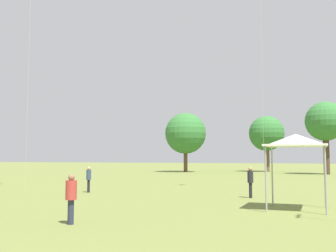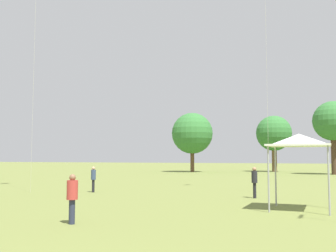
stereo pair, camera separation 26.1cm
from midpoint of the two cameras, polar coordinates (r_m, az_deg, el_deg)
The scene contains 7 objects.
person_standing_0 at distance 25.52m, azimuth -11.72°, elevation -7.24°, with size 0.43×0.43×1.62m.
person_standing_2 at distance 22.07m, azimuth 11.54°, elevation -7.58°, with size 0.32×0.32×1.68m.
person_standing_4 at distance 13.60m, azimuth -14.43°, elevation -9.62°, with size 0.48×0.48×1.64m.
canopy_tent at distance 17.56m, azimuth 17.64°, elevation -2.08°, with size 2.59×2.59×3.20m.
distant_tree_0 at distance 55.57m, azimuth 21.74°, elevation 0.55°, with size 5.19×5.19×9.56m.
distant_tree_2 at distance 60.14m, azimuth 2.43°, elevation -1.09°, with size 6.25×6.25×9.02m.
distant_tree_3 at distance 63.30m, azimuth 13.99°, elevation -1.09°, with size 5.47×5.47×8.71m.
Camera 1 is at (4.00, -3.99, 2.20)m, focal length 42.00 mm.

